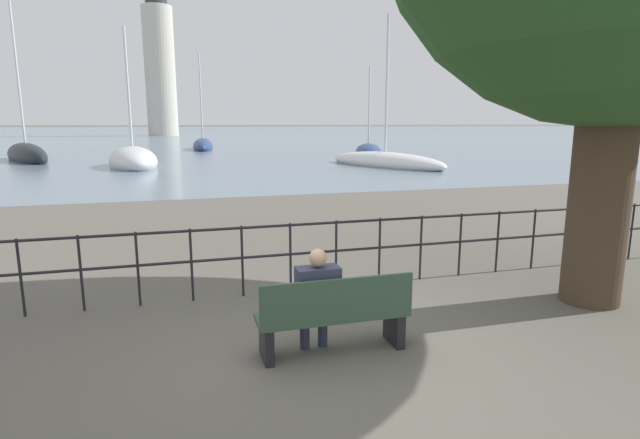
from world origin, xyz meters
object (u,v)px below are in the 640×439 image
at_px(sailboat_3, 385,162).
at_px(sailboat_5, 203,146).
at_px(harbor_lighthouse, 160,64).
at_px(sailboat_2, 368,151).
at_px(sailboat_4, 133,161).
at_px(seated_person_left, 317,296).
at_px(sailboat_1, 27,155).
at_px(park_bench, 334,317).

distance_m(sailboat_3, sailboat_5, 23.85).
relative_size(sailboat_3, harbor_lighthouse, 0.32).
xyz_separation_m(sailboat_5, harbor_lighthouse, (-4.43, 53.27, 13.09)).
bearing_deg(sailboat_2, sailboat_5, 154.11).
distance_m(sailboat_2, sailboat_4, 18.13).
distance_m(seated_person_left, sailboat_1, 33.94).
bearing_deg(sailboat_5, sailboat_3, -64.07).
distance_m(park_bench, sailboat_5, 44.12).
bearing_deg(harbor_lighthouse, sailboat_4, -90.39).
bearing_deg(harbor_lighthouse, sailboat_1, -96.63).
distance_m(sailboat_1, sailboat_4, 9.76).
height_order(seated_person_left, sailboat_5, sailboat_5).
relative_size(seated_person_left, harbor_lighthouse, 0.04).
relative_size(park_bench, sailboat_1, 0.16).
xyz_separation_m(sailboat_4, sailboat_5, (4.92, 18.56, -0.03)).
xyz_separation_m(park_bench, seated_person_left, (-0.17, 0.08, 0.23)).
bearing_deg(seated_person_left, sailboat_3, 64.80).
bearing_deg(harbor_lighthouse, park_bench, -88.00).
bearing_deg(harbor_lighthouse, sailboat_2, -75.87).
height_order(park_bench, seated_person_left, seated_person_left).
xyz_separation_m(seated_person_left, sailboat_4, (-3.71, 25.47, -0.30)).
distance_m(seated_person_left, sailboat_4, 25.74).
bearing_deg(seated_person_left, sailboat_4, 98.29).
bearing_deg(sailboat_1, seated_person_left, -96.31).
height_order(seated_person_left, sailboat_3, sailboat_3).
distance_m(park_bench, seated_person_left, 0.30).
bearing_deg(sailboat_1, sailboat_5, 19.76).
relative_size(seated_person_left, sailboat_4, 0.15).
height_order(sailboat_1, harbor_lighthouse, harbor_lighthouse).
relative_size(park_bench, sailboat_2, 0.24).
relative_size(seated_person_left, sailboat_1, 0.11).
xyz_separation_m(park_bench, sailboat_2, (13.06, 31.98, -0.15)).
relative_size(sailboat_1, sailboat_3, 1.14).
distance_m(seated_person_left, sailboat_3, 24.32).
xyz_separation_m(park_bench, sailboat_3, (10.18, 22.08, -0.16)).
bearing_deg(park_bench, seated_person_left, 156.50).
height_order(sailboat_2, sailboat_4, sailboat_4).
bearing_deg(sailboat_5, harbor_lighthouse, 98.13).
height_order(sailboat_4, harbor_lighthouse, harbor_lighthouse).
xyz_separation_m(sailboat_3, harbor_lighthouse, (-13.58, 75.29, 13.15)).
relative_size(sailboat_1, sailboat_2, 1.47).
distance_m(seated_person_left, sailboat_2, 34.55).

